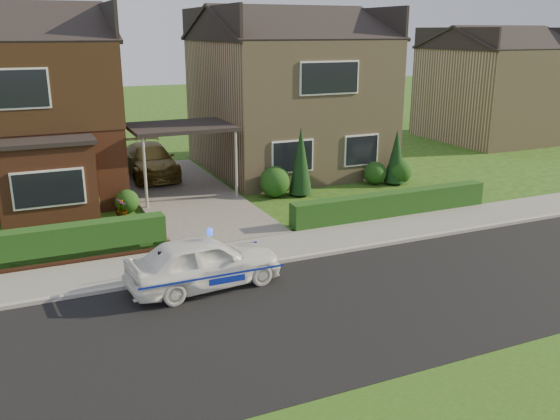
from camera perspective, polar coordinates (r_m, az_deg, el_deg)
ground at (r=13.70m, az=2.99°, el=-9.91°), size 120.00×120.00×0.00m
road at (r=13.70m, az=2.99°, el=-9.91°), size 60.00×6.00×0.02m
kerb at (r=16.21m, az=-1.90°, el=-5.28°), size 60.00×0.16×0.12m
sidewalk at (r=17.12m, az=-3.23°, el=-4.10°), size 60.00×2.00×0.10m
driveway at (r=23.39m, az=-9.27°, el=1.51°), size 3.80×12.00×0.12m
house_left at (r=24.89m, az=-24.67°, el=9.93°), size 7.50×9.53×7.25m
house_right at (r=27.48m, az=0.66°, el=11.64°), size 7.50×8.06×7.25m
carport_link at (r=22.81m, az=-9.55°, el=7.78°), size 3.80×3.00×2.77m
dwarf_wall at (r=17.25m, az=-23.12°, el=-4.87°), size 7.70×0.25×0.36m
hedge_left at (r=17.45m, az=-23.07°, el=-5.25°), size 7.50×0.55×0.90m
hedge_right at (r=20.77m, az=10.62°, el=-0.70°), size 7.50×0.55×0.80m
shrub_left_mid at (r=20.97m, az=-18.72°, el=0.73°), size 1.32×1.32×1.32m
shrub_left_near at (r=21.51m, az=-14.52°, el=0.82°), size 0.84×0.84×0.84m
shrub_right_near at (r=22.80m, az=-0.49°, el=2.73°), size 1.20×1.20×1.20m
shrub_right_mid at (r=25.05m, az=9.13°, el=3.53°), size 0.96×0.96×0.96m
shrub_right_far at (r=25.35m, az=11.41°, el=3.71°), size 1.08×1.08×1.08m
conifer_a at (r=22.87m, az=2.01°, el=4.57°), size 0.90×0.90×2.60m
conifer_b at (r=25.11m, az=11.11°, el=4.91°), size 0.90×0.90×2.20m
neighbour_right at (r=37.30m, az=19.87°, el=10.40°), size 6.50×7.00×5.20m
police_car at (r=14.88m, az=-7.32°, el=-5.01°), size 3.56×4.00×1.48m
driveway_car at (r=26.28m, az=-12.39°, el=4.69°), size 2.03×4.73×1.36m
potted_plant_b at (r=18.12m, az=-12.83°, el=-2.29°), size 0.47×0.43×0.71m
potted_plant_c at (r=20.81m, az=-15.02°, el=0.06°), size 0.41×0.41×0.72m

